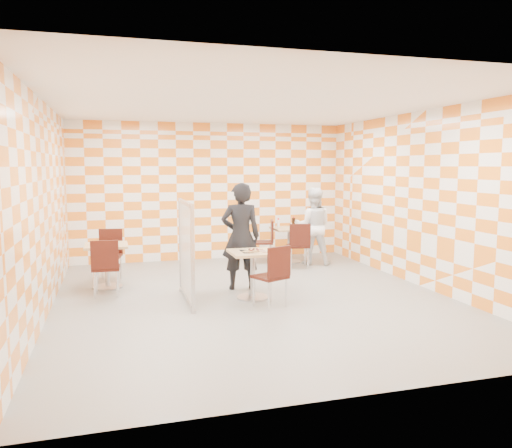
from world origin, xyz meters
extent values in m
plane|color=gray|center=(0.00, 0.00, 0.00)|extent=(7.00, 7.00, 0.00)
plane|color=white|center=(0.00, 0.00, 3.00)|extent=(7.00, 7.00, 0.00)
plane|color=white|center=(0.00, 3.50, 1.50)|extent=(6.00, 0.00, 6.00)
plane|color=white|center=(-3.00, 0.00, 1.50)|extent=(0.00, 7.00, 7.00)
plane|color=white|center=(3.00, 0.00, 1.50)|extent=(0.00, 7.00, 7.00)
cube|color=tan|center=(-0.01, -0.01, 0.73)|extent=(0.70, 0.70, 0.04)
cylinder|color=#A5A5AA|center=(-0.01, -0.01, 0.37)|extent=(0.08, 0.08, 0.70)
cylinder|color=#A5A5AA|center=(-0.01, -0.01, 0.01)|extent=(0.50, 0.50, 0.03)
cube|color=tan|center=(1.53, 2.62, 0.73)|extent=(0.70, 0.70, 0.04)
cylinder|color=#A5A5AA|center=(1.53, 2.62, 0.37)|extent=(0.08, 0.08, 0.70)
cylinder|color=#A5A5AA|center=(1.53, 2.62, 0.01)|extent=(0.50, 0.50, 0.03)
cube|color=tan|center=(-2.21, 1.33, 0.73)|extent=(0.70, 0.70, 0.04)
cylinder|color=#A5A5AA|center=(-2.21, 1.33, 0.37)|extent=(0.08, 0.08, 0.70)
cylinder|color=#A5A5AA|center=(-2.21, 1.33, 0.01)|extent=(0.50, 0.50, 0.03)
cube|color=#36110A|center=(0.11, -0.53, 0.45)|extent=(0.55, 0.55, 0.04)
cube|color=#36110A|center=(0.19, -0.71, 0.70)|extent=(0.40, 0.21, 0.45)
cylinder|color=silver|center=(0.19, -0.30, 0.21)|extent=(0.03, 0.03, 0.43)
cylinder|color=silver|center=(-0.12, -0.44, 0.21)|extent=(0.03, 0.03, 0.43)
cylinder|color=silver|center=(0.33, -0.61, 0.21)|extent=(0.03, 0.03, 0.43)
cylinder|color=silver|center=(0.02, -0.75, 0.21)|extent=(0.03, 0.03, 0.43)
cube|color=#36110A|center=(1.51, 2.01, 0.45)|extent=(0.49, 0.49, 0.04)
cube|color=#36110A|center=(1.47, 1.82, 0.70)|extent=(0.42, 0.12, 0.45)
cylinder|color=silver|center=(1.71, 2.15, 0.21)|extent=(0.03, 0.03, 0.43)
cylinder|color=silver|center=(1.38, 2.21, 0.21)|extent=(0.03, 0.03, 0.43)
cylinder|color=silver|center=(1.64, 1.81, 0.21)|extent=(0.03, 0.03, 0.43)
cylinder|color=silver|center=(1.31, 1.88, 0.21)|extent=(0.03, 0.03, 0.43)
cube|color=#36110A|center=(0.95, 2.66, 0.45)|extent=(0.51, 0.51, 0.04)
cube|color=#36110A|center=(1.14, 2.61, 0.70)|extent=(0.14, 0.42, 0.45)
cylinder|color=silver|center=(0.83, 2.87, 0.21)|extent=(0.03, 0.03, 0.43)
cylinder|color=silver|center=(0.74, 2.54, 0.21)|extent=(0.03, 0.03, 0.43)
cylinder|color=silver|center=(1.15, 2.78, 0.21)|extent=(0.03, 0.03, 0.43)
cylinder|color=silver|center=(1.07, 2.45, 0.21)|extent=(0.03, 0.03, 0.43)
cube|color=#36110A|center=(-2.22, 0.78, 0.45)|extent=(0.44, 0.44, 0.04)
cube|color=#36110A|center=(-2.23, 0.58, 0.70)|extent=(0.42, 0.06, 0.45)
cylinder|color=silver|center=(-2.04, 0.94, 0.21)|extent=(0.03, 0.03, 0.43)
cylinder|color=silver|center=(-2.38, 0.96, 0.21)|extent=(0.03, 0.03, 0.43)
cylinder|color=silver|center=(-2.06, 0.60, 0.21)|extent=(0.03, 0.03, 0.43)
cylinder|color=silver|center=(-2.40, 0.62, 0.21)|extent=(0.03, 0.03, 0.43)
cube|color=#36110A|center=(-2.18, 1.85, 0.45)|extent=(0.49, 0.49, 0.04)
cube|color=#36110A|center=(-2.14, 2.05, 0.70)|extent=(0.42, 0.12, 0.45)
cylinder|color=silver|center=(-2.38, 1.72, 0.21)|extent=(0.03, 0.03, 0.43)
cylinder|color=silver|center=(-2.05, 1.65, 0.21)|extent=(0.03, 0.03, 0.43)
cylinder|color=silver|center=(-2.32, 2.05, 0.21)|extent=(0.03, 0.03, 0.43)
cylinder|color=silver|center=(-1.98, 1.99, 0.21)|extent=(0.03, 0.03, 0.43)
cube|color=white|center=(-1.03, 0.09, 0.80)|extent=(0.02, 1.30, 1.40)
cube|color=#B2B2B7|center=(-1.03, 0.09, 1.52)|extent=(0.05, 1.30, 0.05)
cube|color=#B2B2B7|center=(-1.03, 0.09, 0.08)|extent=(0.05, 1.30, 0.05)
cube|color=#B2B2B7|center=(-1.03, -0.56, 0.80)|extent=(0.05, 0.05, 1.50)
cylinder|color=#B2B2B7|center=(-1.03, -0.56, 0.03)|extent=(0.08, 0.08, 0.05)
cube|color=#B2B2B7|center=(-1.03, 0.74, 0.80)|extent=(0.05, 0.05, 1.50)
cylinder|color=#B2B2B7|center=(-1.03, 0.74, 0.03)|extent=(0.08, 0.08, 0.05)
imported|color=black|center=(-0.04, 0.64, 0.90)|extent=(0.72, 0.53, 1.79)
imported|color=white|center=(1.95, 2.30, 0.81)|extent=(0.95, 0.85, 1.62)
cube|color=silver|center=(-0.01, -0.03, 0.75)|extent=(0.38, 0.34, 0.01)
cone|color=tan|center=(-0.01, -0.03, 0.77)|extent=(0.40, 0.40, 0.02)
cone|color=#F2D88C|center=(-0.01, -0.01, 0.78)|extent=(0.33, 0.33, 0.01)
cylinder|color=maroon|center=(-0.07, -0.13, 0.79)|extent=(0.04, 0.04, 0.01)
cylinder|color=maroon|center=(0.04, -0.12, 0.79)|extent=(0.04, 0.04, 0.01)
cylinder|color=maroon|center=(-0.01, -0.05, 0.79)|extent=(0.04, 0.04, 0.01)
cylinder|color=maroon|center=(-0.06, 0.00, 0.79)|extent=(0.04, 0.04, 0.01)
cylinder|color=maroon|center=(0.05, -0.02, 0.79)|extent=(0.04, 0.04, 0.01)
torus|color=black|center=(0.04, -0.06, 0.79)|extent=(0.03, 0.03, 0.01)
torus|color=black|center=(-0.03, -0.09, 0.79)|extent=(0.03, 0.03, 0.01)
torus|color=black|center=(0.01, 0.01, 0.79)|extent=(0.03, 0.03, 0.01)
torus|color=black|center=(-0.08, -0.05, 0.79)|extent=(0.03, 0.03, 0.01)
cylinder|color=white|center=(1.33, 2.78, 0.83)|extent=(0.06, 0.06, 0.16)
cylinder|color=red|center=(1.33, 2.78, 0.93)|extent=(0.04, 0.04, 0.04)
cylinder|color=black|center=(1.66, 2.71, 0.85)|extent=(0.07, 0.07, 0.20)
cylinder|color=red|center=(1.66, 2.71, 0.96)|extent=(0.03, 0.03, 0.03)
camera|label=1|loc=(-2.06, -7.38, 2.07)|focal=35.00mm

